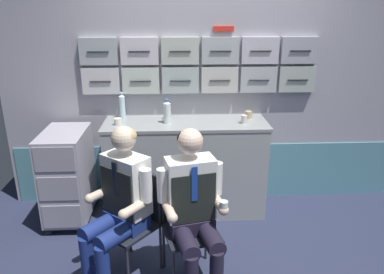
# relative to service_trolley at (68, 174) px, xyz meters

# --- Properties ---
(galley_bulkhead) EXTENTS (4.20, 0.14, 2.15)m
(galley_bulkhead) POSITION_rel_service_trolley_xyz_m (1.39, 0.42, 0.59)
(galley_bulkhead) COLOR #A9A6B3
(galley_bulkhead) RESTS_ON ground
(galley_counter) EXTENTS (1.61, 0.53, 0.97)m
(galley_counter) POSITION_rel_service_trolley_xyz_m (1.16, 0.13, -0.01)
(galley_counter) COLOR #A0A4A4
(galley_counter) RESTS_ON ground
(service_trolley) EXTENTS (0.40, 0.65, 0.93)m
(service_trolley) POSITION_rel_service_trolley_xyz_m (0.00, 0.00, 0.00)
(service_trolley) COLOR black
(service_trolley) RESTS_ON ground
(folding_chair_left) EXTENTS (0.56, 0.56, 0.82)m
(folding_chair_left) POSITION_rel_service_trolley_xyz_m (0.73, -0.75, 0.01)
(folding_chair_left) COLOR #2D2D33
(folding_chair_left) RESTS_ON ground
(crew_member_left) EXTENTS (0.62, 0.66, 1.23)m
(crew_member_left) POSITION_rel_service_trolley_xyz_m (0.63, -0.87, 0.18)
(crew_member_left) COLOR black
(crew_member_left) RESTS_ON ground
(folding_chair_center) EXTENTS (0.48, 0.48, 0.82)m
(folding_chair_center) POSITION_rel_service_trolley_xyz_m (1.14, -0.82, 0.01)
(folding_chair_center) COLOR #2D2D33
(folding_chair_center) RESTS_ON ground
(crew_member_center) EXTENTS (0.51, 0.66, 1.24)m
(crew_member_center) POSITION_rel_service_trolley_xyz_m (1.18, -0.98, 0.18)
(crew_member_center) COLOR black
(crew_member_center) RESTS_ON ground
(water_bottle_tall) EXTENTS (0.06, 0.06, 0.27)m
(water_bottle_tall) POSITION_rel_service_trolley_xyz_m (0.52, 0.31, 0.60)
(water_bottle_tall) COLOR silver
(water_bottle_tall) RESTS_ON galley_counter
(sparkling_bottle_green) EXTENTS (0.07, 0.07, 0.24)m
(sparkling_bottle_green) POSITION_rel_service_trolley_xyz_m (0.98, 0.12, 0.58)
(sparkling_bottle_green) COLOR silver
(sparkling_bottle_green) RESTS_ON galley_counter
(coffee_cup_white) EXTENTS (0.06, 0.06, 0.08)m
(coffee_cup_white) POSITION_rel_service_trolley_xyz_m (1.73, 0.08, 0.51)
(coffee_cup_white) COLOR silver
(coffee_cup_white) RESTS_ON galley_counter
(espresso_cup_small) EXTENTS (0.07, 0.07, 0.07)m
(espresso_cup_small) POSITION_rel_service_trolley_xyz_m (0.51, 0.08, 0.51)
(espresso_cup_small) COLOR white
(espresso_cup_small) RESTS_ON galley_counter
(paper_cup_tan) EXTENTS (0.07, 0.07, 0.07)m
(paper_cup_tan) POSITION_rel_service_trolley_xyz_m (1.80, 0.25, 0.51)
(paper_cup_tan) COLOR tan
(paper_cup_tan) RESTS_ON galley_counter
(coffee_cup_spare) EXTENTS (0.07, 0.07, 0.08)m
(coffee_cup_spare) POSITION_rel_service_trolley_xyz_m (0.98, 0.25, 0.51)
(coffee_cup_spare) COLOR silver
(coffee_cup_spare) RESTS_ON galley_counter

